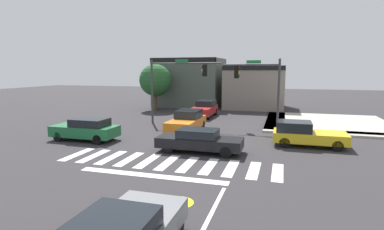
% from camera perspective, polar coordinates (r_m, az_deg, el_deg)
% --- Properties ---
extents(ground_plane, '(120.00, 120.00, 0.00)m').
position_cam_1_polar(ground_plane, '(19.63, 0.21, -5.05)').
color(ground_plane, '#302D30').
extents(crosswalk_near, '(10.99, 2.60, 0.01)m').
position_cam_1_polar(crosswalk_near, '(15.51, -4.50, -8.71)').
color(crosswalk_near, silver).
rests_on(crosswalk_near, ground_plane).
extents(bike_detector_marking, '(1.06, 1.06, 0.01)m').
position_cam_1_polar(bike_detector_marking, '(11.11, -2.50, -15.78)').
color(bike_detector_marking, yellow).
rests_on(bike_detector_marking, ground_plane).
extents(curb_corner_northeast, '(10.00, 10.60, 0.15)m').
position_cam_1_polar(curb_corner_northeast, '(28.29, 22.63, -1.41)').
color(curb_corner_northeast, '#B2AA9E').
rests_on(curb_corner_northeast, ground_plane).
extents(storefront_row, '(15.50, 6.88, 5.95)m').
position_cam_1_polar(storefront_row, '(38.60, 4.54, 5.69)').
color(storefront_row, '#4C564C').
rests_on(storefront_row, ground_plane).
extents(traffic_signal_northwest, '(6.02, 0.32, 5.41)m').
position_cam_1_polar(traffic_signal_northwest, '(25.83, -2.93, 6.75)').
color(traffic_signal_northwest, '#383A3D').
rests_on(traffic_signal_northwest, ground_plane).
extents(traffic_signal_northeast, '(4.38, 0.32, 5.38)m').
position_cam_1_polar(traffic_signal_northeast, '(24.50, 12.20, 6.14)').
color(traffic_signal_northeast, '#383A3D').
rests_on(traffic_signal_northeast, ground_plane).
extents(car_red, '(1.86, 4.46, 1.53)m').
position_cam_1_polar(car_red, '(30.26, 2.31, 1.18)').
color(car_red, red).
rests_on(car_red, ground_plane).
extents(car_black, '(4.73, 1.71, 1.29)m').
position_cam_1_polar(car_black, '(17.23, 1.33, -4.70)').
color(car_black, black).
rests_on(car_black, ground_plane).
extents(car_green, '(4.27, 1.78, 1.44)m').
position_cam_1_polar(car_green, '(21.20, -18.94, -2.48)').
color(car_green, '#1E6638').
rests_on(car_green, ground_plane).
extents(car_yellow, '(4.20, 1.95, 1.46)m').
position_cam_1_polar(car_yellow, '(19.81, 20.10, -3.29)').
color(car_yellow, gold).
rests_on(car_yellow, ground_plane).
extents(car_orange, '(1.90, 4.64, 1.54)m').
position_cam_1_polar(car_orange, '(23.04, -0.95, -1.12)').
color(car_orange, orange).
rests_on(car_orange, ground_plane).
extents(roadside_tree, '(3.60, 3.60, 5.20)m').
position_cam_1_polar(roadside_tree, '(35.20, -6.76, 6.37)').
color(roadside_tree, '#4C3823').
rests_on(roadside_tree, ground_plane).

